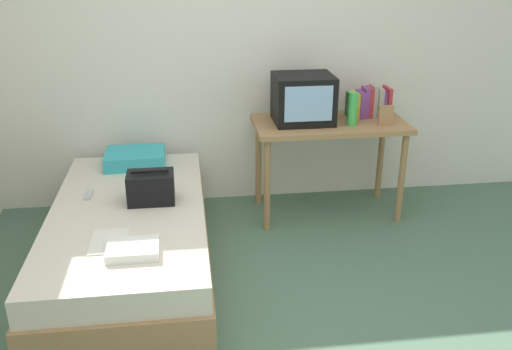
{
  "coord_description": "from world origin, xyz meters",
  "views": [
    {
      "loc": [
        -0.42,
        -2.41,
        2.0
      ],
      "look_at": [
        0.02,
        0.98,
        0.59
      ],
      "focal_mm": 39.0,
      "sensor_mm": 36.0,
      "label": 1
    }
  ],
  "objects": [
    {
      "name": "bed",
      "position": [
        -0.82,
        0.87,
        0.22
      ],
      "size": [
        1.0,
        2.0,
        0.45
      ],
      "color": "#9E754C",
      "rests_on": "ground"
    },
    {
      "name": "wall_back",
      "position": [
        0.0,
        2.0,
        1.3
      ],
      "size": [
        5.2,
        0.1,
        2.6
      ],
      "primitive_type": "cube",
      "color": "silver",
      "rests_on": "ground"
    },
    {
      "name": "picture_frame",
      "position": [
        1.06,
        1.42,
        0.84
      ],
      "size": [
        0.11,
        0.02,
        0.15
      ],
      "primitive_type": "cube",
      "color": "#9E754C",
      "rests_on": "desk"
    },
    {
      "name": "remote_silver",
      "position": [
        -1.09,
        1.1,
        0.46
      ],
      "size": [
        0.04,
        0.14,
        0.02
      ],
      "primitive_type": "cube",
      "color": "#B7B7BC",
      "rests_on": "bed"
    },
    {
      "name": "remote_dark",
      "position": [
        -0.71,
        0.32,
        0.46
      ],
      "size": [
        0.04,
        0.16,
        0.02
      ],
      "primitive_type": "cube",
      "color": "black",
      "rests_on": "bed"
    },
    {
      "name": "magazine",
      "position": [
        -0.89,
        0.44,
        0.46
      ],
      "size": [
        0.21,
        0.29,
        0.01
      ],
      "primitive_type": "cube",
      "color": "white",
      "rests_on": "bed"
    },
    {
      "name": "ground_plane",
      "position": [
        0.0,
        0.0,
        0.0
      ],
      "size": [
        8.0,
        8.0,
        0.0
      ],
      "primitive_type": "plane",
      "color": "#4C6B56"
    },
    {
      "name": "book_row",
      "position": [
        1.0,
        1.67,
        0.87
      ],
      "size": [
        0.33,
        0.17,
        0.25
      ],
      "color": "#337F47",
      "rests_on": "desk"
    },
    {
      "name": "water_bottle",
      "position": [
        0.81,
        1.46,
        0.89
      ],
      "size": [
        0.07,
        0.07,
        0.25
      ],
      "primitive_type": "cylinder",
      "color": "green",
      "rests_on": "desk"
    },
    {
      "name": "desk",
      "position": [
        0.67,
        1.57,
        0.66
      ],
      "size": [
        1.16,
        0.6,
        0.76
      ],
      "color": "#9E754C",
      "rests_on": "ground"
    },
    {
      "name": "pillow",
      "position": [
        -0.82,
        1.64,
        0.51
      ],
      "size": [
        0.44,
        0.35,
        0.11
      ],
      "primitive_type": "cube",
      "color": "#33A8B7",
      "rests_on": "bed"
    },
    {
      "name": "handbag",
      "position": [
        -0.67,
        0.95,
        0.55
      ],
      "size": [
        0.3,
        0.2,
        0.22
      ],
      "color": "black",
      "rests_on": "bed"
    },
    {
      "name": "tv",
      "position": [
        0.46,
        1.59,
        0.94
      ],
      "size": [
        0.44,
        0.39,
        0.36
      ],
      "color": "black",
      "rests_on": "desk"
    },
    {
      "name": "folded_towel",
      "position": [
        -0.74,
        0.29,
        0.48
      ],
      "size": [
        0.28,
        0.22,
        0.05
      ],
      "primitive_type": "cube",
      "color": "white",
      "rests_on": "bed"
    }
  ]
}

